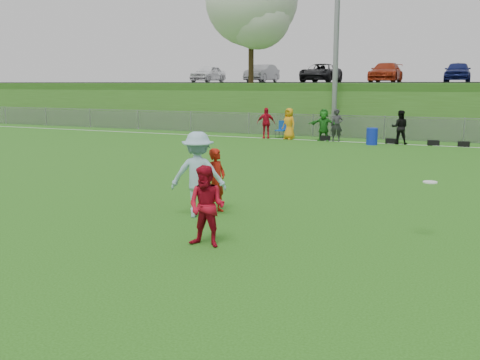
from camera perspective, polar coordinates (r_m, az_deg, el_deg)
The scene contains 16 objects.
ground at distance 11.17m, azimuth -1.94°, elevation -5.38°, with size 120.00×120.00×0.00m, color #235812.
sideline_far at distance 28.22m, azimuth 14.41°, elevation 3.83°, with size 60.00×0.10×0.01m, color white.
fence at distance 30.12m, azimuth 15.13°, elevation 5.42°, with size 58.00×0.06×1.30m.
light_pole at distance 31.64m, azimuth 10.31°, elevation 16.82°, with size 1.20×0.40×12.15m.
berm at distance 40.96m, azimuth 17.70°, elevation 7.68°, with size 120.00×18.00×3.00m, color #2B5417.
parking_lot at distance 42.92m, azimuth 18.14°, elevation 9.83°, with size 120.00×12.00×0.10m, color black.
tree_white_flowering at distance 37.90m, azimuth 1.39°, elevation 18.32°, with size 6.30×6.30×8.78m.
car_row at distance 42.08m, azimuth 16.43°, elevation 10.97°, with size 32.04×5.18×1.44m.
spectator_row at distance 28.75m, azimuth 8.93°, elevation 5.83°, with size 8.18×0.82×1.69m.
gear_bags at distance 28.13m, azimuth 16.82°, elevation 3.95°, with size 7.44×0.47×0.26m.
player_red_left at distance 12.53m, azimuth -2.49°, elevation -0.08°, with size 0.56×0.36×1.52m, color #A6170B.
player_red_center at distance 9.92m, azimuth -3.57°, elevation -2.83°, with size 0.74×0.58×1.53m, color #A70B1F.
player_blue at distance 12.13m, azimuth -4.49°, elevation 0.57°, with size 1.26×0.72×1.95m, color #98BDD2.
frisbee at distance 10.84m, azimuth 19.62°, elevation -0.22°, with size 0.27×0.27×0.03m.
recycling_bin at distance 27.42m, azimuth 13.90°, elevation 4.54°, with size 0.55×0.55×0.83m, color #1026AF.
camp_chair at distance 30.07m, azimuth 4.42°, elevation 5.03°, with size 0.59×0.60×0.95m.
Camera 1 is at (4.76, -9.65, 3.01)m, focal length 40.00 mm.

